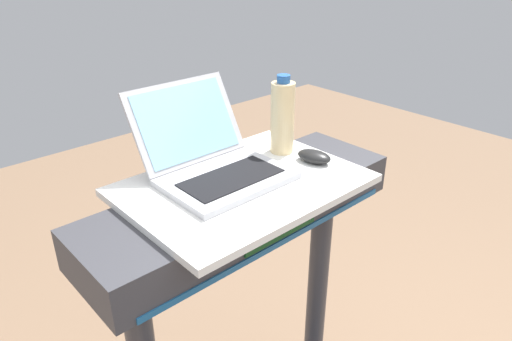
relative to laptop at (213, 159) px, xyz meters
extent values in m
cylinder|color=#38383D|center=(0.37, -0.08, -0.63)|extent=(0.07, 0.07, 0.90)
cube|color=#38383D|center=(0.03, -0.08, -0.12)|extent=(0.90, 0.28, 0.11)
cube|color=#0C3F19|center=(0.03, -0.22, -0.12)|extent=(0.24, 0.01, 0.06)
cube|color=#1E598C|center=(0.03, -0.22, -0.17)|extent=(0.81, 0.00, 0.02)
cube|color=white|center=(0.03, -0.08, -0.06)|extent=(0.61, 0.44, 0.02)
cube|color=#B7B7BC|center=(0.00, -0.06, -0.04)|extent=(0.32, 0.23, 0.02)
cube|color=black|center=(0.00, -0.07, -0.03)|extent=(0.26, 0.13, 0.00)
cube|color=#B7B7BC|center=(0.00, 0.12, 0.07)|extent=(0.32, 0.12, 0.20)
cube|color=#8CCCF2|center=(0.00, 0.11, 0.07)|extent=(0.28, 0.10, 0.18)
ellipsoid|color=black|center=(0.26, -0.13, -0.03)|extent=(0.08, 0.11, 0.03)
cylinder|color=beige|center=(0.25, -0.01, 0.06)|extent=(0.07, 0.07, 0.21)
cylinder|color=#2659A5|center=(0.25, -0.01, 0.17)|extent=(0.04, 0.04, 0.02)
camera|label=1|loc=(-0.67, -0.91, 0.52)|focal=33.00mm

